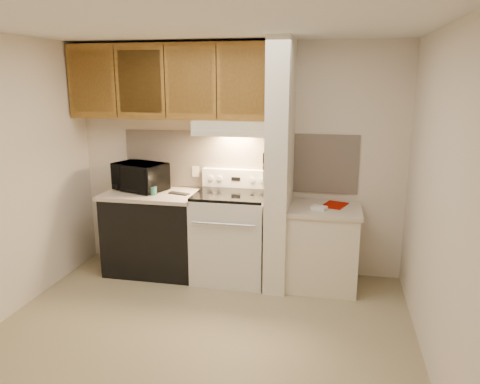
# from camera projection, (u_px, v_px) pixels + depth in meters

# --- Properties ---
(floor) EXTENTS (3.60, 3.60, 0.00)m
(floor) POSITION_uv_depth(u_px,v_px,m) (202.00, 332.00, 4.02)
(floor) COLOR tan
(floor) RESTS_ON ground
(ceiling) EXTENTS (3.60, 3.60, 0.00)m
(ceiling) POSITION_uv_depth(u_px,v_px,m) (195.00, 25.00, 3.43)
(ceiling) COLOR white
(ceiling) RESTS_ON wall_back
(wall_back) EXTENTS (3.60, 2.50, 0.02)m
(wall_back) POSITION_uv_depth(u_px,v_px,m) (238.00, 159.00, 5.15)
(wall_back) COLOR beige
(wall_back) RESTS_ON floor
(wall_left) EXTENTS (0.02, 3.00, 2.50)m
(wall_left) POSITION_uv_depth(u_px,v_px,m) (1.00, 181.00, 4.08)
(wall_left) COLOR beige
(wall_left) RESTS_ON floor
(wall_right) EXTENTS (0.02, 3.00, 2.50)m
(wall_right) POSITION_uv_depth(u_px,v_px,m) (439.00, 202.00, 3.37)
(wall_right) COLOR beige
(wall_right) RESTS_ON floor
(backsplash) EXTENTS (2.60, 0.02, 0.63)m
(backsplash) POSITION_uv_depth(u_px,v_px,m) (237.00, 161.00, 5.14)
(backsplash) COLOR beige
(backsplash) RESTS_ON wall_back
(range_body) EXTENTS (0.76, 0.65, 0.92)m
(range_body) POSITION_uv_depth(u_px,v_px,m) (231.00, 237.00, 5.01)
(range_body) COLOR silver
(range_body) RESTS_ON floor
(oven_window) EXTENTS (0.50, 0.01, 0.30)m
(oven_window) POSITION_uv_depth(u_px,v_px,m) (224.00, 244.00, 4.70)
(oven_window) COLOR black
(oven_window) RESTS_ON range_body
(oven_handle) EXTENTS (0.65, 0.02, 0.02)m
(oven_handle) POSITION_uv_depth(u_px,v_px,m) (223.00, 224.00, 4.61)
(oven_handle) COLOR silver
(oven_handle) RESTS_ON range_body
(cooktop) EXTENTS (0.74, 0.64, 0.03)m
(cooktop) POSITION_uv_depth(u_px,v_px,m) (231.00, 194.00, 4.90)
(cooktop) COLOR black
(cooktop) RESTS_ON range_body
(range_backguard) EXTENTS (0.76, 0.08, 0.20)m
(range_backguard) POSITION_uv_depth(u_px,v_px,m) (237.00, 178.00, 5.14)
(range_backguard) COLOR silver
(range_backguard) RESTS_ON range_body
(range_display) EXTENTS (0.10, 0.01, 0.04)m
(range_display) POSITION_uv_depth(u_px,v_px,m) (236.00, 179.00, 5.10)
(range_display) COLOR black
(range_display) RESTS_ON range_backguard
(range_knob_left_outer) EXTENTS (0.05, 0.02, 0.05)m
(range_knob_left_outer) POSITION_uv_depth(u_px,v_px,m) (211.00, 178.00, 5.15)
(range_knob_left_outer) COLOR silver
(range_knob_left_outer) RESTS_ON range_backguard
(range_knob_left_inner) EXTENTS (0.05, 0.02, 0.05)m
(range_knob_left_inner) POSITION_uv_depth(u_px,v_px,m) (220.00, 178.00, 5.13)
(range_knob_left_inner) COLOR silver
(range_knob_left_inner) RESTS_ON range_backguard
(range_knob_right_inner) EXTENTS (0.05, 0.02, 0.05)m
(range_knob_right_inner) POSITION_uv_depth(u_px,v_px,m) (252.00, 180.00, 5.06)
(range_knob_right_inner) COLOR silver
(range_knob_right_inner) RESTS_ON range_backguard
(range_knob_right_outer) EXTENTS (0.05, 0.02, 0.05)m
(range_knob_right_outer) POSITION_uv_depth(u_px,v_px,m) (261.00, 180.00, 5.04)
(range_knob_right_outer) COLOR silver
(range_knob_right_outer) RESTS_ON range_backguard
(dishwasher_front) EXTENTS (1.00, 0.63, 0.87)m
(dishwasher_front) POSITION_uv_depth(u_px,v_px,m) (154.00, 234.00, 5.20)
(dishwasher_front) COLOR black
(dishwasher_front) RESTS_ON floor
(left_countertop) EXTENTS (1.04, 0.67, 0.04)m
(left_countertop) POSITION_uv_depth(u_px,v_px,m) (152.00, 194.00, 5.09)
(left_countertop) COLOR beige
(left_countertop) RESTS_ON dishwasher_front
(spoon_rest) EXTENTS (0.24, 0.13, 0.02)m
(spoon_rest) POSITION_uv_depth(u_px,v_px,m) (179.00, 193.00, 5.01)
(spoon_rest) COLOR black
(spoon_rest) RESTS_ON left_countertop
(teal_jar) EXTENTS (0.09, 0.09, 0.09)m
(teal_jar) POSITION_uv_depth(u_px,v_px,m) (153.00, 191.00, 4.97)
(teal_jar) COLOR #2D675E
(teal_jar) RESTS_ON left_countertop
(outlet) EXTENTS (0.08, 0.01, 0.12)m
(outlet) POSITION_uv_depth(u_px,v_px,m) (196.00, 171.00, 5.26)
(outlet) COLOR beige
(outlet) RESTS_ON backsplash
(microwave) EXTENTS (0.64, 0.53, 0.30)m
(microwave) POSITION_uv_depth(u_px,v_px,m) (140.00, 177.00, 5.17)
(microwave) COLOR black
(microwave) RESTS_ON left_countertop
(partition_pillar) EXTENTS (0.22, 0.70, 2.50)m
(partition_pillar) POSITION_uv_depth(u_px,v_px,m) (280.00, 167.00, 4.72)
(partition_pillar) COLOR white
(partition_pillar) RESTS_ON floor
(pillar_trim) EXTENTS (0.01, 0.70, 0.04)m
(pillar_trim) POSITION_uv_depth(u_px,v_px,m) (269.00, 162.00, 4.73)
(pillar_trim) COLOR olive
(pillar_trim) RESTS_ON partition_pillar
(knife_strip) EXTENTS (0.02, 0.42, 0.04)m
(knife_strip) POSITION_uv_depth(u_px,v_px,m) (267.00, 160.00, 4.68)
(knife_strip) COLOR black
(knife_strip) RESTS_ON partition_pillar
(knife_blade_a) EXTENTS (0.01, 0.03, 0.16)m
(knife_blade_a) POSITION_uv_depth(u_px,v_px,m) (263.00, 173.00, 4.55)
(knife_blade_a) COLOR silver
(knife_blade_a) RESTS_ON knife_strip
(knife_handle_a) EXTENTS (0.02, 0.02, 0.10)m
(knife_handle_a) POSITION_uv_depth(u_px,v_px,m) (264.00, 158.00, 4.52)
(knife_handle_a) COLOR black
(knife_handle_a) RESTS_ON knife_strip
(knife_blade_b) EXTENTS (0.01, 0.04, 0.18)m
(knife_blade_b) POSITION_uv_depth(u_px,v_px,m) (265.00, 172.00, 4.64)
(knife_blade_b) COLOR silver
(knife_blade_b) RESTS_ON knife_strip
(knife_handle_b) EXTENTS (0.02, 0.02, 0.10)m
(knife_handle_b) POSITION_uv_depth(u_px,v_px,m) (265.00, 157.00, 4.60)
(knife_handle_b) COLOR black
(knife_handle_b) RESTS_ON knife_strip
(knife_blade_c) EXTENTS (0.01, 0.04, 0.20)m
(knife_blade_c) POSITION_uv_depth(u_px,v_px,m) (266.00, 172.00, 4.70)
(knife_blade_c) COLOR silver
(knife_blade_c) RESTS_ON knife_strip
(knife_handle_c) EXTENTS (0.02, 0.02, 0.10)m
(knife_handle_c) POSITION_uv_depth(u_px,v_px,m) (266.00, 155.00, 4.68)
(knife_handle_c) COLOR black
(knife_handle_c) RESTS_ON knife_strip
(knife_blade_d) EXTENTS (0.01, 0.04, 0.16)m
(knife_blade_d) POSITION_uv_depth(u_px,v_px,m) (267.00, 169.00, 4.77)
(knife_blade_d) COLOR silver
(knife_blade_d) RESTS_ON knife_strip
(knife_handle_d) EXTENTS (0.02, 0.02, 0.10)m
(knife_handle_d) POSITION_uv_depth(u_px,v_px,m) (268.00, 154.00, 4.75)
(knife_handle_d) COLOR black
(knife_handle_d) RESTS_ON knife_strip
(knife_blade_e) EXTENTS (0.01, 0.04, 0.18)m
(knife_blade_e) POSITION_uv_depth(u_px,v_px,m) (268.00, 168.00, 4.86)
(knife_blade_e) COLOR silver
(knife_blade_e) RESTS_ON knife_strip
(knife_handle_e) EXTENTS (0.02, 0.02, 0.10)m
(knife_handle_e) POSITION_uv_depth(u_px,v_px,m) (269.00, 153.00, 4.83)
(knife_handle_e) COLOR black
(knife_handle_e) RESTS_ON knife_strip
(oven_mitt) EXTENTS (0.03, 0.11, 0.26)m
(oven_mitt) POSITION_uv_depth(u_px,v_px,m) (269.00, 171.00, 4.92)
(oven_mitt) COLOR gray
(oven_mitt) RESTS_ON partition_pillar
(right_cab_base) EXTENTS (0.70, 0.60, 0.81)m
(right_cab_base) POSITION_uv_depth(u_px,v_px,m) (323.00, 249.00, 4.83)
(right_cab_base) COLOR beige
(right_cab_base) RESTS_ON floor
(right_countertop) EXTENTS (0.74, 0.64, 0.04)m
(right_countertop) POSITION_uv_depth(u_px,v_px,m) (324.00, 209.00, 4.73)
(right_countertop) COLOR beige
(right_countertop) RESTS_ON right_cab_base
(red_folder) EXTENTS (0.29, 0.34, 0.01)m
(red_folder) POSITION_uv_depth(u_px,v_px,m) (335.00, 205.00, 4.79)
(red_folder) COLOR #970D01
(red_folder) RESTS_ON right_countertop
(white_box) EXTENTS (0.17, 0.14, 0.04)m
(white_box) POSITION_uv_depth(u_px,v_px,m) (319.00, 208.00, 4.63)
(white_box) COLOR white
(white_box) RESTS_ON right_countertop
(range_hood) EXTENTS (0.78, 0.44, 0.15)m
(range_hood) POSITION_uv_depth(u_px,v_px,m) (233.00, 127.00, 4.85)
(range_hood) COLOR beige
(range_hood) RESTS_ON upper_cabinets
(hood_lip) EXTENTS (0.78, 0.04, 0.06)m
(hood_lip) POSITION_uv_depth(u_px,v_px,m) (229.00, 134.00, 4.66)
(hood_lip) COLOR beige
(hood_lip) RESTS_ON range_hood
(upper_cabinets) EXTENTS (2.18, 0.33, 0.77)m
(upper_cabinets) POSITION_uv_depth(u_px,v_px,m) (170.00, 82.00, 4.92)
(upper_cabinets) COLOR olive
(upper_cabinets) RESTS_ON wall_back
(cab_door_a) EXTENTS (0.46, 0.01, 0.63)m
(cab_door_a) POSITION_uv_depth(u_px,v_px,m) (91.00, 82.00, 4.93)
(cab_door_a) COLOR olive
(cab_door_a) RESTS_ON upper_cabinets
(cab_gap_a) EXTENTS (0.01, 0.01, 0.73)m
(cab_gap_a) POSITION_uv_depth(u_px,v_px,m) (115.00, 82.00, 4.87)
(cab_gap_a) COLOR black
(cab_gap_a) RESTS_ON upper_cabinets
(cab_door_b) EXTENTS (0.46, 0.01, 0.63)m
(cab_door_b) POSITION_uv_depth(u_px,v_px,m) (140.00, 82.00, 4.82)
(cab_door_b) COLOR olive
(cab_door_b) RESTS_ON upper_cabinets
(cab_gap_b) EXTENTS (0.01, 0.01, 0.73)m
(cab_gap_b) POSITION_uv_depth(u_px,v_px,m) (165.00, 82.00, 4.77)
(cab_gap_b) COLOR black
(cab_gap_b) RESTS_ON upper_cabinets
(cab_door_c) EXTENTS (0.46, 0.01, 0.63)m
(cab_door_c) POSITION_uv_depth(u_px,v_px,m) (190.00, 82.00, 4.71)
(cab_door_c) COLOR olive
(cab_door_c) RESTS_ON upper_cabinets
(cab_gap_c) EXTENTS (0.01, 0.01, 0.73)m
(cab_gap_c) POSITION_uv_depth(u_px,v_px,m) (216.00, 82.00, 4.66)
(cab_gap_c) COLOR black
(cab_gap_c) RESTS_ON upper_cabinets
(cab_door_d) EXTENTS (0.46, 0.01, 0.63)m
(cab_door_d) POSITION_uv_depth(u_px,v_px,m) (243.00, 82.00, 4.61)
(cab_door_d) COLOR olive
(cab_door_d) RESTS_ON upper_cabinets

